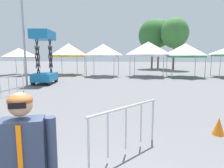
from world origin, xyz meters
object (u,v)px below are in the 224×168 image
canopy_tent_far_left (148,49)px  tree_behind_tents_left (175,33)px  scissor_lift (45,68)px  light_pole_near_lift (23,21)px  tree_behind_tents_right (153,35)px  tree_behind_tents_center (159,33)px  crowd_barrier_mid_lot (126,121)px  traffic_cone_lot_center (219,126)px  crowd_barrier_near_person (9,82)px  canopy_tent_far_right (19,53)px  canopy_tent_center (103,51)px  canopy_tent_behind_center (68,50)px  person_foreground (24,165)px  canopy_tent_behind_right (185,51)px

canopy_tent_far_left → tree_behind_tents_left: bearing=68.3°
scissor_lift → light_pole_near_lift: 3.60m
light_pole_near_lift → tree_behind_tents_right: light_pole_near_lift is taller
canopy_tent_far_left → scissor_lift: size_ratio=0.91×
tree_behind_tents_center → crowd_barrier_mid_lot: 30.81m
traffic_cone_lot_center → canopy_tent_far_left: bearing=97.0°
tree_behind_tents_right → crowd_barrier_near_person: size_ratio=3.82×
canopy_tent_far_right → tree_behind_tents_right: bearing=40.5°
light_pole_near_lift → crowd_barrier_near_person: 5.29m
canopy_tent_center → scissor_lift: scissor_lift is taller
scissor_lift → light_pole_near_lift: size_ratio=0.50×
canopy_tent_behind_center → canopy_tent_far_left: size_ratio=0.97×
person_foreground → crowd_barrier_mid_lot: person_foreground is taller
light_pole_near_lift → tree_behind_tents_center: 24.09m
person_foreground → tree_behind_tents_right: 31.49m
canopy_tent_behind_right → traffic_cone_lot_center: canopy_tent_behind_right is taller
canopy_tent_behind_center → crowd_barrier_near_person: size_ratio=1.70×
tree_behind_tents_right → tree_behind_tents_left: (3.09, -2.45, -0.00)m
person_foreground → tree_behind_tents_center: bearing=84.7°
light_pole_near_lift → tree_behind_tents_left: light_pole_near_lift is taller
scissor_lift → tree_behind_tents_center: 23.16m
crowd_barrier_mid_lot → crowd_barrier_near_person: bearing=143.1°
scissor_lift → tree_behind_tents_left: 20.67m
tree_behind_tents_right → traffic_cone_lot_center: bearing=-87.5°
canopy_tent_far_right → person_foreground: canopy_tent_far_right is taller
crowd_barrier_near_person → canopy_tent_far_right: bearing=122.9°
tree_behind_tents_center → crowd_barrier_near_person: 27.25m
canopy_tent_far_right → traffic_cone_lot_center: canopy_tent_far_right is taller
scissor_lift → crowd_barrier_mid_lot: size_ratio=2.32×
person_foreground → crowd_barrier_near_person: person_foreground is taller
canopy_tent_behind_right → canopy_tent_far_left: bearing=-177.4°
scissor_lift → person_foreground: (6.49, -12.06, -0.18)m
canopy_tent_far_left → tree_behind_tents_left: 10.58m
canopy_tent_center → tree_behind_tents_left: (8.45, 10.13, 2.76)m
canopy_tent_far_left → traffic_cone_lot_center: canopy_tent_far_left is taller
canopy_tent_far_right → canopy_tent_behind_right: canopy_tent_behind_right is taller
tree_behind_tents_center → traffic_cone_lot_center: size_ratio=17.20×
tree_behind_tents_right → canopy_tent_center: bearing=-113.1°
light_pole_near_lift → tree_behind_tents_left: (12.39, 17.72, 0.92)m
tree_behind_tents_left → crowd_barrier_mid_lot: size_ratio=4.44×
crowd_barrier_near_person → crowd_barrier_mid_lot: 8.52m
person_foreground → crowd_barrier_near_person: (-6.03, 7.47, -0.28)m
tree_behind_tents_center → tree_behind_tents_left: 4.48m
canopy_tent_center → scissor_lift: (-3.11, -6.47, -1.48)m
tree_behind_tents_right → light_pole_near_lift: bearing=-114.7°
canopy_tent_center → person_foreground: (3.38, -18.54, -1.66)m
scissor_lift → tree_behind_tents_left: tree_behind_tents_left is taller
canopy_tent_center → tree_behind_tents_left: tree_behind_tents_left is taller
canopy_tent_behind_right → light_pole_near_lift: (-12.30, -8.37, 1.85)m
tree_behind_tents_right → crowd_barrier_mid_lot: tree_behind_tents_right is taller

